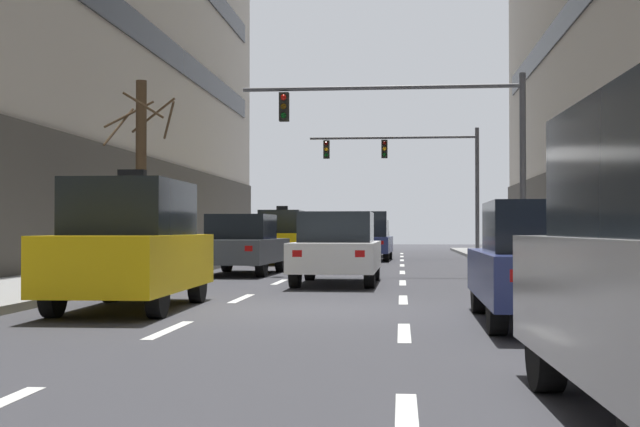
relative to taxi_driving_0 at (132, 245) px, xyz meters
The scene contains 31 objects.
ground_plane 3.08m from the taxi_driving_0, ahead, with size 120.00×120.00×0.00m, color #38383D.
lane_stripe_l1_s3 3.21m from the taxi_driving_0, 63.06° to the right, with size 0.16×2.00×0.01m, color silver.
lane_stripe_l1_s4 2.87m from the taxi_driving_0, 59.12° to the left, with size 0.16×2.00×0.01m, color silver.
lane_stripe_l1_s5 7.50m from the taxi_driving_0, 79.34° to the left, with size 0.16×2.00×0.01m, color silver.
lane_stripe_l1_s6 12.42m from the taxi_driving_0, 83.63° to the left, with size 0.16×2.00×0.01m, color silver.
lane_stripe_l1_s7 17.38m from the taxi_driving_0, 85.46° to the left, with size 0.16×2.00×0.01m, color silver.
lane_stripe_l1_s8 22.36m from the taxi_driving_0, 86.47° to the left, with size 0.16×2.00×0.01m, color silver.
lane_stripe_l1_s9 27.35m from the taxi_driving_0, 87.12° to the left, with size 0.16×2.00×0.01m, color silver.
lane_stripe_l1_s10 32.34m from the taxi_driving_0, 87.56° to the left, with size 0.16×2.00×0.01m, color silver.
lane_stripe_l2_s2 8.93m from the taxi_driving_0, 60.31° to the right, with size 0.16×2.00×0.01m, color silver.
lane_stripe_l2_s3 5.26m from the taxi_driving_0, 31.60° to the right, with size 0.16×2.00×0.01m, color silver.
lane_stripe_l2_s4 5.06m from the taxi_driving_0, 27.61° to the left, with size 0.16×2.00×0.01m, color silver.
lane_stripe_l2_s5 8.58m from the taxi_driving_0, 58.95° to the left, with size 0.16×2.00×0.01m, color silver.
lane_stripe_l2_s6 13.10m from the taxi_driving_0, 70.34° to the left, with size 0.16×2.00×0.01m, color silver.
lane_stripe_l2_s7 17.88m from the taxi_driving_0, 75.75° to the left, with size 0.16×2.00×0.01m, color silver.
lane_stripe_l2_s8 22.75m from the taxi_driving_0, 78.86° to the left, with size 0.16×2.00×0.01m, color silver.
lane_stripe_l2_s9 27.67m from the taxi_driving_0, 80.86° to the left, with size 0.16×2.00×0.01m, color silver.
lane_stripe_l2_s10 32.61m from the taxi_driving_0, 82.26° to the left, with size 0.16×2.00×0.01m, color silver.
taxi_driving_0 is the anchor object (origin of this frame).
car_driving_1 22.24m from the taxi_driving_0, 82.28° to the left, with size 2.02×4.55×1.69m.
car_driving_2 7.20m from the taxi_driving_0, 66.65° to the left, with size 1.95×4.57×1.70m.
car_driving_3 10.77m from the taxi_driving_0, 91.06° to the left, with size 2.12×4.69×1.73m.
taxi_driving_4 18.29m from the taxi_driving_0, 90.34° to the left, with size 1.82×4.19×2.18m.
car_driving_5 27.89m from the taxi_driving_0, 84.13° to the left, with size 1.93×4.47×2.15m.
taxi_driving_6 26.17m from the taxi_driving_0, 90.22° to the left, with size 1.90×4.41×1.82m.
car_parked_1 6.54m from the taxi_driving_0, 13.44° to the right, with size 1.93×4.50×1.68m.
traffic_signal_0 12.65m from the taxi_driving_0, 64.81° to the left, with size 8.15×0.35×5.62m.
traffic_signal_1 26.34m from the taxi_driving_0, 78.84° to the left, with size 7.74×0.35×5.79m.
street_tree_0 11.09m from the taxi_driving_0, 106.62° to the left, with size 2.24×1.92×5.46m.
pedestrian_0 20.50m from the taxi_driving_0, 62.55° to the left, with size 0.37×0.44×1.63m.
pedestrian_1 9.09m from the taxi_driving_0, 19.61° to the left, with size 0.37×0.43×1.73m.
Camera 1 is at (1.47, -13.75, 1.30)m, focal length 47.75 mm.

